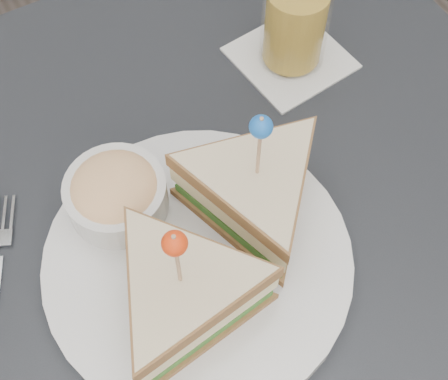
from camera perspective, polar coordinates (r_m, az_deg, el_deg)
table at (r=0.71m, az=-0.31°, el=-6.03°), size 0.80×0.80×0.75m
plate_meal at (r=0.58m, az=-1.78°, el=-4.71°), size 0.39×0.39×0.18m
drink_set at (r=0.73m, az=6.60°, el=15.52°), size 0.14×0.14×0.16m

